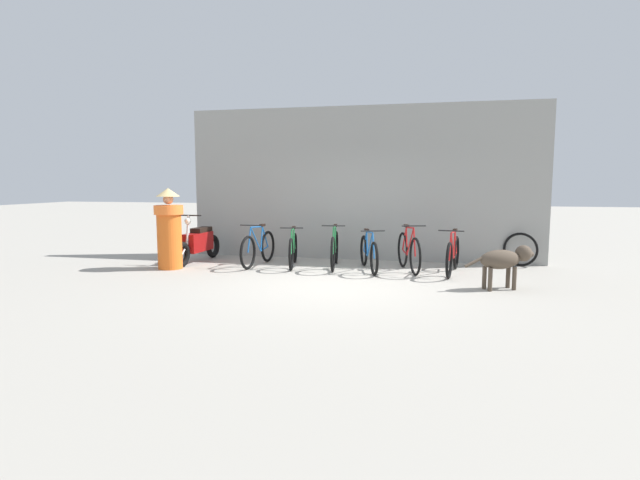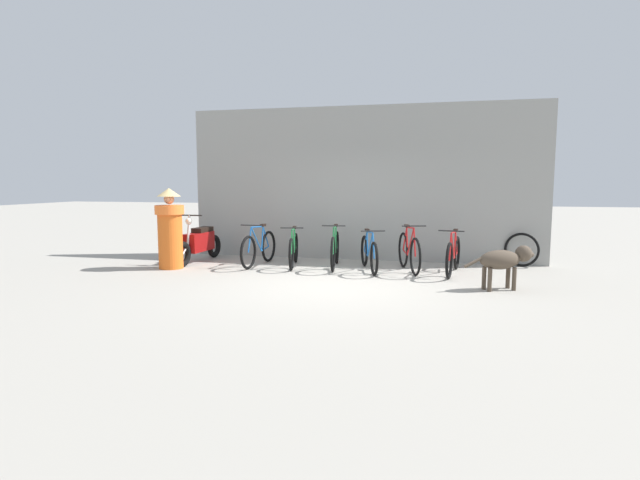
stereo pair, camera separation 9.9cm
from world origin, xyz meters
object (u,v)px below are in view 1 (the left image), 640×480
Objects in this scene: bicycle_4 at (409,252)px; stray_dog at (505,260)px; bicycle_2 at (335,250)px; bicycle_5 at (453,255)px; motorcycle at (198,243)px; bicycle_1 at (293,250)px; person_in_robes at (169,228)px; spare_tire_left at (520,249)px; bicycle_3 at (369,253)px; bicycle_0 at (258,248)px.

stray_dog is (1.60, -1.34, 0.11)m from bicycle_4.
bicycle_4 is at bearing 114.71° from stray_dog.
bicycle_2 is 2.33m from bicycle_5.
bicycle_5 is 0.92× the size of motorcycle.
bicycle_4 reaches higher than bicycle_1.
stray_dog is at bearing -154.78° from person_in_robes.
motorcycle reaches higher than bicycle_4.
spare_tire_left is at bearing 138.61° from bicycle_5.
bicycle_2 is 1.51× the size of stray_dog.
bicycle_2 is at bearing -85.58° from bicycle_5.
motorcycle is (-3.74, 0.19, 0.07)m from bicycle_3.
bicycle_0 reaches higher than bicycle_3.
spare_tire_left is (2.22, 1.08, -0.03)m from bicycle_4.
bicycle_2 is at bearing -122.46° from bicycle_3.
bicycle_2 is at bearing 91.82° from motorcycle.
bicycle_4 is 2.28× the size of spare_tire_left.
bicycle_1 is at bearing -94.22° from bicycle_2.
stray_dog is 2.50m from spare_tire_left.
bicycle_1 reaches higher than stray_dog.
bicycle_0 is 1.83m from person_in_robes.
motorcycle is (-4.51, 0.09, 0.03)m from bicycle_4.
stray_dog is at bearing 32.56° from bicycle_4.
bicycle_4 reaches higher than bicycle_3.
person_in_robes reaches higher than bicycle_3.
bicycle_5 is at bearing 93.43° from bicycle_0.
bicycle_1 is 0.99× the size of bicycle_4.
person_in_robes is 7.17m from spare_tire_left.
spare_tire_left is at bearing 91.62° from bicycle_1.
bicycle_5 is 1.81m from spare_tire_left.
bicycle_4 reaches higher than bicycle_5.
motorcycle is 6.28m from stray_dog.
bicycle_1 is 0.92× the size of bicycle_2.
bicycle_1 is 2.16m from motorcycle.
bicycle_1 is 2.52m from person_in_robes.
bicycle_4 is 0.92× the size of bicycle_5.
bicycle_5 is at bearing 78.32° from bicycle_2.
bicycle_1 is 1.59m from bicycle_3.
bicycle_4 is 0.99× the size of person_in_robes.
bicycle_5 is (3.92, -0.07, -0.01)m from bicycle_0.
bicycle_0 reaches higher than spare_tire_left.
bicycle_0 reaches higher than stray_dog.
motorcycle reaches higher than bicycle_5.
bicycle_2 is 1.08× the size of bicycle_4.
motorcycle is at bearing -102.71° from bicycle_1.
motorcycle is at bearing -108.74° from bicycle_4.
bicycle_0 is at bearing -93.61° from bicycle_2.
stray_dog is at bearing 78.70° from bicycle_0.
motorcycle is at bearing -111.04° from bicycle_3.
spare_tire_left is at bearing 93.40° from bicycle_3.
bicycle_0 reaches higher than bicycle_1.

